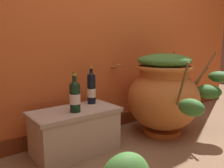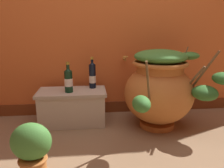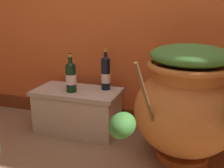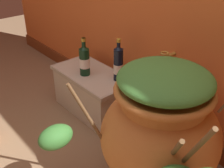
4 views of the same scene
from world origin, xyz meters
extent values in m
cube|color=brown|center=(0.00, 1.10, 0.06)|extent=(4.40, 0.02, 0.13)
cylinder|color=#B28433|center=(0.09, 1.05, 0.62)|extent=(0.02, 0.10, 0.02)
torus|color=#B28433|center=(0.09, 1.00, 0.65)|extent=(0.06, 0.06, 0.01)
cylinder|color=#C17033|center=(0.36, 0.68, 0.02)|extent=(0.33, 0.33, 0.05)
ellipsoid|color=#C17033|center=(0.36, 0.68, 0.33)|extent=(0.65, 0.65, 0.57)
cylinder|color=#C17033|center=(0.36, 0.68, 0.58)|extent=(0.44, 0.44, 0.09)
torus|color=#C17033|center=(0.36, 0.68, 0.62)|extent=(0.51, 0.51, 0.04)
cylinder|color=brown|center=(0.16, 0.34, 0.54)|extent=(0.09, 0.15, 0.35)
ellipsoid|color=#387A33|center=(0.08, 0.20, 0.41)|extent=(0.13, 0.19, 0.12)
ellipsoid|color=#428438|center=(0.36, 0.68, 0.69)|extent=(0.48, 0.48, 0.13)
cube|color=beige|center=(-0.47, 0.84, 0.17)|extent=(0.63, 0.33, 0.34)
cube|color=#AEA592|center=(-0.47, 0.84, 0.33)|extent=(0.67, 0.35, 0.03)
cylinder|color=black|center=(-0.49, 0.79, 0.44)|extent=(0.08, 0.08, 0.21)
cone|color=black|center=(-0.49, 0.79, 0.56)|extent=(0.08, 0.08, 0.04)
cylinder|color=black|center=(-0.49, 0.79, 0.59)|extent=(0.03, 0.03, 0.09)
cylinder|color=#B7932D|center=(-0.49, 0.79, 0.62)|extent=(0.03, 0.03, 0.02)
cylinder|color=silver|center=(-0.49, 0.79, 0.44)|extent=(0.08, 0.08, 0.07)
cylinder|color=black|center=(-0.26, 0.93, 0.46)|extent=(0.07, 0.07, 0.24)
cone|color=black|center=(-0.26, 0.93, 0.59)|extent=(0.07, 0.07, 0.04)
cylinder|color=black|center=(-0.26, 0.93, 0.62)|extent=(0.03, 0.03, 0.08)
cylinder|color=#B7932D|center=(-0.26, 0.93, 0.65)|extent=(0.03, 0.03, 0.02)
cylinder|color=white|center=(-0.26, 0.93, 0.43)|extent=(0.07, 0.07, 0.07)
camera|label=1|loc=(-1.27, -0.67, 0.83)|focal=36.80mm
camera|label=2|loc=(-0.29, -1.29, 0.94)|focal=35.59mm
camera|label=3|loc=(0.41, -0.96, 0.97)|focal=43.16mm
camera|label=4|loc=(1.12, -0.31, 1.35)|focal=45.82mm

